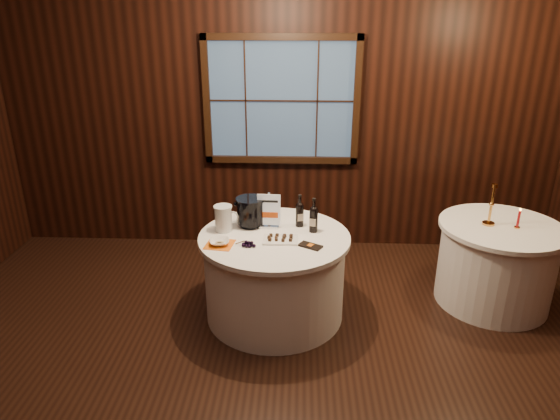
{
  "coord_description": "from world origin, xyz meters",
  "views": [
    {
      "loc": [
        0.21,
        -2.81,
        2.53
      ],
      "look_at": [
        0.05,
        0.9,
        1.04
      ],
      "focal_mm": 32.0,
      "sensor_mm": 36.0,
      "label": 1
    }
  ],
  "objects_px": {
    "glass_pitcher": "(224,218)",
    "chocolate_plate": "(281,239)",
    "brass_candlestick": "(491,210)",
    "side_table": "(496,264)",
    "main_table": "(275,275)",
    "red_candle": "(518,220)",
    "grape_bunch": "(249,243)",
    "port_bottle_left": "(300,213)",
    "ice_bucket": "(250,211)",
    "port_bottle_right": "(314,217)",
    "sign_stand": "(269,216)",
    "chocolate_box": "(310,246)",
    "cracker_bowl": "(220,242)"
  },
  "relations": [
    {
      "from": "glass_pitcher",
      "to": "chocolate_plate",
      "type": "bearing_deg",
      "value": -34.48
    },
    {
      "from": "brass_candlestick",
      "to": "side_table",
      "type": "bearing_deg",
      "value": -4.54
    },
    {
      "from": "main_table",
      "to": "chocolate_plate",
      "type": "relative_size",
      "value": 4.42
    },
    {
      "from": "side_table",
      "to": "red_candle",
      "type": "xyz_separation_m",
      "value": [
        0.1,
        -0.06,
        0.46
      ]
    },
    {
      "from": "red_candle",
      "to": "side_table",
      "type": "bearing_deg",
      "value": 149.73
    },
    {
      "from": "main_table",
      "to": "grape_bunch",
      "type": "bearing_deg",
      "value": -133.01
    },
    {
      "from": "brass_candlestick",
      "to": "grape_bunch",
      "type": "bearing_deg",
      "value": -165.96
    },
    {
      "from": "glass_pitcher",
      "to": "grape_bunch",
      "type": "bearing_deg",
      "value": -63.88
    },
    {
      "from": "port_bottle_left",
      "to": "ice_bucket",
      "type": "height_order",
      "value": "port_bottle_left"
    },
    {
      "from": "port_bottle_left",
      "to": "glass_pitcher",
      "type": "height_order",
      "value": "port_bottle_left"
    },
    {
      "from": "side_table",
      "to": "port_bottle_right",
      "type": "height_order",
      "value": "port_bottle_right"
    },
    {
      "from": "sign_stand",
      "to": "grape_bunch",
      "type": "bearing_deg",
      "value": -108.0
    },
    {
      "from": "port_bottle_left",
      "to": "chocolate_box",
      "type": "xyz_separation_m",
      "value": [
        0.09,
        -0.41,
        -0.12
      ]
    },
    {
      "from": "side_table",
      "to": "brass_candlestick",
      "type": "bearing_deg",
      "value": 175.46
    },
    {
      "from": "chocolate_plate",
      "to": "glass_pitcher",
      "type": "bearing_deg",
      "value": 159.36
    },
    {
      "from": "main_table",
      "to": "ice_bucket",
      "type": "bearing_deg",
      "value": 138.41
    },
    {
      "from": "side_table",
      "to": "sign_stand",
      "type": "distance_m",
      "value": 2.12
    },
    {
      "from": "brass_candlestick",
      "to": "port_bottle_left",
      "type": "bearing_deg",
      "value": -176.47
    },
    {
      "from": "chocolate_box",
      "to": "ice_bucket",
      "type": "bearing_deg",
      "value": 173.08
    },
    {
      "from": "sign_stand",
      "to": "grape_bunch",
      "type": "xyz_separation_m",
      "value": [
        -0.14,
        -0.37,
        -0.09
      ]
    },
    {
      "from": "side_table",
      "to": "red_candle",
      "type": "relative_size",
      "value": 5.84
    },
    {
      "from": "main_table",
      "to": "port_bottle_left",
      "type": "xyz_separation_m",
      "value": [
        0.21,
        0.21,
        0.51
      ]
    },
    {
      "from": "chocolate_plate",
      "to": "brass_candlestick",
      "type": "bearing_deg",
      "value": 12.81
    },
    {
      "from": "grape_bunch",
      "to": "glass_pitcher",
      "type": "bearing_deg",
      "value": 129.96
    },
    {
      "from": "sign_stand",
      "to": "port_bottle_left",
      "type": "relative_size",
      "value": 1.1
    },
    {
      "from": "sign_stand",
      "to": "red_candle",
      "type": "bearing_deg",
      "value": 4.76
    },
    {
      "from": "ice_bucket",
      "to": "brass_candlestick",
      "type": "xyz_separation_m",
      "value": [
        2.1,
        0.11,
        0.0
      ]
    },
    {
      "from": "sign_stand",
      "to": "port_bottle_left",
      "type": "bearing_deg",
      "value": 11.89
    },
    {
      "from": "port_bottle_right",
      "to": "brass_candlestick",
      "type": "height_order",
      "value": "brass_candlestick"
    },
    {
      "from": "brass_candlestick",
      "to": "red_candle",
      "type": "height_order",
      "value": "brass_candlestick"
    },
    {
      "from": "sign_stand",
      "to": "cracker_bowl",
      "type": "height_order",
      "value": "sign_stand"
    },
    {
      "from": "side_table",
      "to": "port_bottle_right",
      "type": "relative_size",
      "value": 3.56
    },
    {
      "from": "red_candle",
      "to": "sign_stand",
      "type": "bearing_deg",
      "value": -177.95
    },
    {
      "from": "main_table",
      "to": "grape_bunch",
      "type": "xyz_separation_m",
      "value": [
        -0.19,
        -0.21,
        0.4
      ]
    },
    {
      "from": "main_table",
      "to": "chocolate_box",
      "type": "distance_m",
      "value": 0.53
    },
    {
      "from": "chocolate_plate",
      "to": "chocolate_box",
      "type": "distance_m",
      "value": 0.26
    },
    {
      "from": "side_table",
      "to": "chocolate_box",
      "type": "distance_m",
      "value": 1.82
    },
    {
      "from": "port_bottle_left",
      "to": "port_bottle_right",
      "type": "bearing_deg",
      "value": -57.42
    },
    {
      "from": "port_bottle_left",
      "to": "glass_pitcher",
      "type": "xyz_separation_m",
      "value": [
        -0.65,
        -0.12,
        -0.01
      ]
    },
    {
      "from": "sign_stand",
      "to": "cracker_bowl",
      "type": "bearing_deg",
      "value": -133.62
    },
    {
      "from": "cracker_bowl",
      "to": "red_candle",
      "type": "distance_m",
      "value": 2.57
    },
    {
      "from": "sign_stand",
      "to": "brass_candlestick",
      "type": "height_order",
      "value": "brass_candlestick"
    },
    {
      "from": "port_bottle_right",
      "to": "brass_candlestick",
      "type": "bearing_deg",
      "value": 22.53
    },
    {
      "from": "port_bottle_right",
      "to": "main_table",
      "type": "bearing_deg",
      "value": -149.68
    },
    {
      "from": "port_bottle_right",
      "to": "ice_bucket",
      "type": "xyz_separation_m",
      "value": [
        -0.55,
        0.1,
        0.0
      ]
    },
    {
      "from": "chocolate_box",
      "to": "red_candle",
      "type": "relative_size",
      "value": 1.0
    },
    {
      "from": "chocolate_plate",
      "to": "cracker_bowl",
      "type": "height_order",
      "value": "cracker_bowl"
    },
    {
      "from": "main_table",
      "to": "side_table",
      "type": "relative_size",
      "value": 1.19
    },
    {
      "from": "sign_stand",
      "to": "chocolate_plate",
      "type": "bearing_deg",
      "value": -64.97
    },
    {
      "from": "grape_bunch",
      "to": "ice_bucket",
      "type": "bearing_deg",
      "value": 93.54
    }
  ]
}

